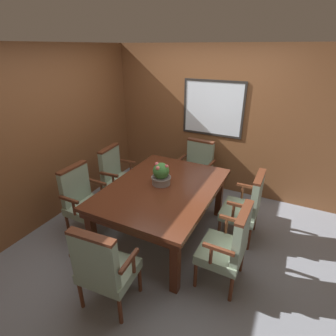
{
  "coord_description": "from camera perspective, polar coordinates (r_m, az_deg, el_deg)",
  "views": [
    {
      "loc": [
        1.36,
        -2.57,
        2.4
      ],
      "look_at": [
        -0.03,
        0.2,
        0.95
      ],
      "focal_mm": 28.0,
      "sensor_mm": 36.0,
      "label": 1
    }
  ],
  "objects": [
    {
      "name": "ground_plane",
      "position": [
        3.77,
        -1.02,
        -14.51
      ],
      "size": [
        14.0,
        14.0,
        0.0
      ],
      "primitive_type": "plane",
      "color": "gray"
    },
    {
      "name": "wall_back",
      "position": [
        4.64,
        8.83,
        10.11
      ],
      "size": [
        7.2,
        0.08,
        2.45
      ],
      "color": "brown",
      "rests_on": "ground_plane"
    },
    {
      "name": "wall_left",
      "position": [
        4.2,
        -22.92,
        6.78
      ],
      "size": [
        0.06,
        7.2,
        2.45
      ],
      "color": "brown",
      "rests_on": "ground_plane"
    },
    {
      "name": "dining_table",
      "position": [
        3.44,
        -1.13,
        -5.33
      ],
      "size": [
        1.31,
        1.78,
        0.75
      ],
      "color": "#4C2314",
      "rests_on": "ground_plane"
    },
    {
      "name": "chair_head_near",
      "position": [
        2.7,
        -13.88,
        -20.12
      ],
      "size": [
        0.59,
        0.49,
        0.97
      ],
      "rotation": [
        0.0,
        0.0,
        3.22
      ],
      "color": "#562B19",
      "rests_on": "ground_plane"
    },
    {
      "name": "chair_right_near",
      "position": [
        2.92,
        13.15,
        -15.94
      ],
      "size": [
        0.46,
        0.57,
        0.97
      ],
      "rotation": [
        0.0,
        0.0,
        -1.59
      ],
      "color": "#562B19",
      "rests_on": "ground_plane"
    },
    {
      "name": "chair_head_far",
      "position": [
        4.52,
        6.35,
        0.22
      ],
      "size": [
        0.58,
        0.48,
        0.97
      ],
      "rotation": [
        0.0,
        0.0,
        -0.06
      ],
      "color": "#562B19",
      "rests_on": "ground_plane"
    },
    {
      "name": "chair_left_far",
      "position": [
        4.3,
        -11.1,
        -1.44
      ],
      "size": [
        0.49,
        0.59,
        0.97
      ],
      "rotation": [
        0.0,
        0.0,
        1.65
      ],
      "color": "#562B19",
      "rests_on": "ground_plane"
    },
    {
      "name": "chair_left_near",
      "position": [
        3.78,
        -18.07,
        -6.25
      ],
      "size": [
        0.46,
        0.57,
        0.97
      ],
      "rotation": [
        0.0,
        0.0,
        1.56
      ],
      "color": "#562B19",
      "rests_on": "ground_plane"
    },
    {
      "name": "chair_right_far",
      "position": [
        3.6,
        16.68,
        -7.71
      ],
      "size": [
        0.46,
        0.56,
        0.97
      ],
      "rotation": [
        0.0,
        0.0,
        -1.57
      ],
      "color": "#562B19",
      "rests_on": "ground_plane"
    },
    {
      "name": "potted_plant",
      "position": [
        3.39,
        -1.52,
        -1.38
      ],
      "size": [
        0.26,
        0.26,
        0.3
      ],
      "color": "gray",
      "rests_on": "dining_table"
    }
  ]
}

